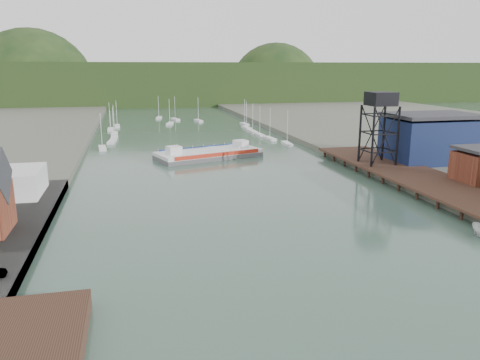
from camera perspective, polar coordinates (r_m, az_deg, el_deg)
name	(u,v)px	position (r m, az deg, el deg)	size (l,w,h in m)	color
ground	(349,322)	(47.54, 13.11, -16.50)	(600.00, 600.00, 0.00)	#304A3C
west_stage	(19,356)	(44.11, -25.36, -18.77)	(10.00, 18.00, 1.80)	black
east_pier	(418,176)	(101.37, 20.85, 0.40)	(14.00, 70.00, 2.45)	black
lift_tower	(381,103)	(109.24, 16.78, 8.93)	(6.50, 6.50, 16.00)	black
blue_shed	(431,138)	(119.91, 22.28, 4.73)	(20.50, 14.50, 11.30)	#0E193E
marina_sailboats	(183,130)	(177.57, -6.91, 6.06)	(57.71, 92.65, 0.90)	silver
distant_hills	(151,86)	(338.47, -10.84, 11.21)	(500.00, 120.00, 80.00)	black
chain_ferry	(209,154)	(124.33, -3.84, 3.24)	(29.39, 18.65, 3.94)	#515153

